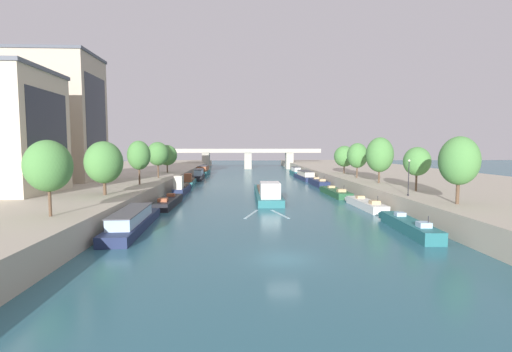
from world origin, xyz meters
name	(u,v)px	position (x,y,z in m)	size (l,w,h in m)	color
ground_plane	(284,259)	(0.00, 0.00, 0.00)	(400.00, 400.00, 0.00)	#2D6070
quay_left	(102,179)	(-34.22, 55.00, 1.25)	(36.00, 170.00, 2.50)	#B2A893
quay_right	(400,178)	(34.22, 55.00, 1.25)	(36.00, 170.00, 2.50)	#B2A893
barge_midriver	(267,193)	(1.29, 32.08, 0.95)	(4.24, 22.35, 3.30)	#23666B
wake_behind_barge	(266,214)	(-0.06, 18.29, 0.01)	(5.60, 5.93, 0.03)	#A0CCD6
moored_boat_left_lone	(133,221)	(-14.44, 10.38, 0.91)	(3.30, 15.60, 2.18)	#1E284C
moored_boat_left_downstream	(168,202)	(-13.72, 25.26, 0.60)	(2.52, 11.61, 2.23)	black
moored_boat_left_gap_after	(182,188)	(-13.98, 39.12, 1.02)	(1.94, 11.31, 3.50)	#1E284C
moored_boat_left_upstream	(190,181)	(-14.50, 53.54, 0.85)	(2.50, 10.94, 2.86)	#23666B
moored_boat_left_end	(199,175)	(-14.00, 67.85, 1.15)	(2.57, 12.94, 2.76)	black
moored_boat_left_near	(204,171)	(-14.50, 84.96, 1.17)	(3.20, 15.57, 2.81)	#23666B
moored_boat_right_end	(408,225)	(13.68, 8.22, 0.63)	(2.45, 11.70, 2.29)	#23666B
moored_boat_right_upstream	(365,204)	(14.35, 22.37, 0.55)	(2.54, 11.33, 2.14)	silver
moored_boat_right_midway	(335,192)	(13.63, 35.70, 0.55)	(2.84, 12.74, 2.13)	#235633
moored_boat_right_downstream	(319,183)	(14.13, 51.15, 0.69)	(2.53, 11.61, 2.41)	#1E284C
moored_boat_right_lone	(305,176)	(14.00, 66.80, 0.97)	(3.53, 16.63, 2.32)	#1E284C
moored_boat_right_gap_after	(296,171)	(14.15, 83.39, 0.99)	(2.36, 11.08, 2.38)	#23666B
tree_left_second	(48,166)	(-19.87, 5.03, 6.91)	(3.91, 3.91, 6.65)	brown
tree_left_distant	(104,162)	(-20.40, 19.11, 6.62)	(4.65, 4.65, 6.76)	brown
tree_left_nearest	(139,155)	(-19.55, 31.85, 7.21)	(3.65, 3.65, 7.06)	brown
tree_left_by_lamp	(158,154)	(-19.31, 44.24, 7.21)	(4.23, 4.23, 7.02)	brown
tree_left_third	(167,155)	(-20.41, 58.62, 6.61)	(4.67, 4.67, 6.51)	brown
tree_right_third	(459,161)	(19.75, 9.96, 7.10)	(4.02, 4.02, 7.17)	brown
tree_right_second	(417,161)	(20.78, 20.86, 6.58)	(3.58, 3.58, 6.05)	brown
tree_right_past_mid	(380,155)	(20.08, 32.08, 7.25)	(4.50, 4.50, 7.65)	brown
tree_right_end_of_row	(357,156)	(19.81, 42.52, 6.87)	(3.99, 3.99, 6.81)	brown
tree_right_nearest	(344,156)	(20.61, 53.88, 6.43)	(4.63, 4.63, 6.31)	brown
lamppost_right_bank	(409,176)	(17.58, 16.52, 4.98)	(0.28, 0.28, 4.51)	black
building_left_tall	(57,118)	(-35.68, 38.86, 13.67)	(14.18, 11.37, 22.30)	#B2A38E
bridge_far	(248,156)	(0.00, 112.19, 4.90)	(56.44, 4.40, 7.83)	#ADA899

